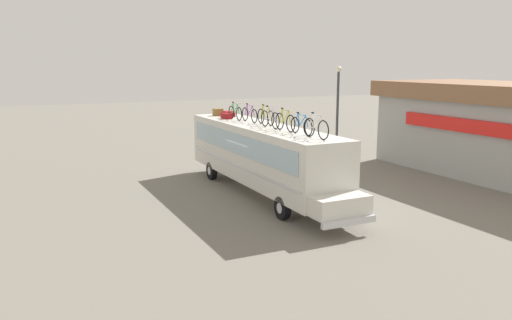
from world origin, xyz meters
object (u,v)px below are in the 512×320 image
(luggage_bag_2, at_px, (229,114))
(street_lamp, at_px, (337,109))
(rooftop_bicycle_1, at_px, (235,112))
(rooftop_bicycle_6, at_px, (301,125))
(rooftop_bicycle_2, at_px, (249,114))
(luggage_bag_1, at_px, (218,112))
(rooftop_bicycle_7, at_px, (316,128))
(rooftop_bicycle_3, at_px, (266,116))
(bus, at_px, (262,154))
(rooftop_bicycle_5, at_px, (285,121))
(luggage_bag_3, at_px, (227,116))
(rooftop_bicycle_4, at_px, (270,119))

(luggage_bag_2, relative_size, street_lamp, 0.11)
(rooftop_bicycle_1, relative_size, rooftop_bicycle_6, 0.99)
(rooftop_bicycle_1, height_order, rooftop_bicycle_6, rooftop_bicycle_1)
(rooftop_bicycle_6, bearing_deg, rooftop_bicycle_1, -177.80)
(luggage_bag_2, bearing_deg, street_lamp, 75.07)
(luggage_bag_2, relative_size, rooftop_bicycle_2, 0.37)
(luggage_bag_1, bearing_deg, luggage_bag_2, 22.50)
(rooftop_bicycle_2, xyz_separation_m, rooftop_bicycle_7, (6.11, -0.06, 0.03))
(rooftop_bicycle_6, bearing_deg, rooftop_bicycle_7, -2.44)
(rooftop_bicycle_1, bearing_deg, rooftop_bicycle_3, 10.66)
(luggage_bag_2, relative_size, rooftop_bicycle_7, 0.37)
(luggage_bag_2, height_order, rooftop_bicycle_2, rooftop_bicycle_2)
(bus, distance_m, rooftop_bicycle_3, 1.76)
(street_lamp, bearing_deg, rooftop_bicycle_7, -39.64)
(luggage_bag_2, relative_size, rooftop_bicycle_1, 0.39)
(rooftop_bicycle_1, xyz_separation_m, rooftop_bicycle_3, (2.50, 0.47, 0.01))
(bus, distance_m, luggage_bag_1, 5.31)
(luggage_bag_2, distance_m, street_lamp, 6.11)
(luggage_bag_1, distance_m, rooftop_bicycle_5, 7.22)
(bus, relative_size, street_lamp, 2.22)
(luggage_bag_2, xyz_separation_m, rooftop_bicycle_2, (2.72, -0.05, 0.22))
(rooftop_bicycle_3, bearing_deg, street_lamp, 113.05)
(luggage_bag_1, relative_size, rooftop_bicycle_5, 0.28)
(luggage_bag_1, relative_size, luggage_bag_2, 0.73)
(rooftop_bicycle_3, bearing_deg, luggage_bag_1, -174.02)
(luggage_bag_1, height_order, rooftop_bicycle_1, rooftop_bicycle_1)
(rooftop_bicycle_6, relative_size, rooftop_bicycle_7, 0.98)
(luggage_bag_1, relative_size, rooftop_bicycle_2, 0.27)
(luggage_bag_3, height_order, rooftop_bicycle_1, rooftop_bicycle_1)
(rooftop_bicycle_1, relative_size, rooftop_bicycle_4, 0.94)
(rooftop_bicycle_5, bearing_deg, bus, -178.88)
(luggage_bag_1, height_order, street_lamp, street_lamp)
(rooftop_bicycle_1, xyz_separation_m, rooftop_bicycle_6, (6.13, 0.24, -0.01))
(rooftop_bicycle_1, bearing_deg, street_lamp, 89.43)
(luggage_bag_3, height_order, rooftop_bicycle_7, rooftop_bicycle_7)
(rooftop_bicycle_3, distance_m, rooftop_bicycle_7, 4.83)
(rooftop_bicycle_5, bearing_deg, rooftop_bicycle_1, -178.14)
(rooftop_bicycle_1, bearing_deg, luggage_bag_1, -179.21)
(luggage_bag_1, height_order, rooftop_bicycle_4, rooftop_bicycle_4)
(rooftop_bicycle_5, relative_size, rooftop_bicycle_7, 0.98)
(luggage_bag_3, bearing_deg, rooftop_bicycle_3, 12.18)
(bus, height_order, rooftop_bicycle_1, rooftop_bicycle_1)
(rooftop_bicycle_2, xyz_separation_m, rooftop_bicycle_5, (3.71, -0.08, 0.03))
(rooftop_bicycle_3, height_order, rooftop_bicycle_5, rooftop_bicycle_5)
(rooftop_bicycle_2, bearing_deg, luggage_bag_1, -175.53)
(luggage_bag_1, relative_size, street_lamp, 0.08)
(rooftop_bicycle_1, distance_m, rooftop_bicycle_5, 4.92)
(luggage_bag_1, xyz_separation_m, rooftop_bicycle_5, (7.21, 0.19, 0.21))
(luggage_bag_3, distance_m, rooftop_bicycle_5, 5.57)
(luggage_bag_1, bearing_deg, luggage_bag_3, -6.01)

